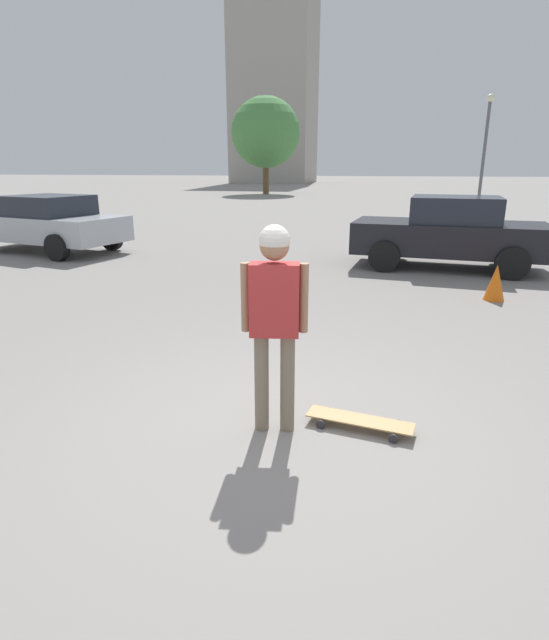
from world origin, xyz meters
TOP-DOWN VIEW (x-y plane):
  - ground_plane at (0.00, 0.00)m, footprint 220.00×220.00m
  - person at (0.00, 0.00)m, footprint 0.26×0.53m
  - skateboard at (0.16, -0.71)m, footprint 0.39×0.93m
  - car_parked_near at (7.70, -2.21)m, footprint 2.23×4.16m
  - car_parked_far at (7.79, 7.71)m, footprint 2.73×4.46m
  - building_block_distant at (64.75, 14.00)m, footprint 11.01×9.77m
  - tree_distant at (36.34, 8.62)m, footprint 5.32×5.32m
  - traffic_cone at (4.99, -2.69)m, footprint 0.34×0.34m
  - lamp_post at (17.55, -4.37)m, footprint 0.28×0.28m

SIDE VIEW (x-z plane):
  - ground_plane at x=0.00m, z-range 0.00..0.00m
  - skateboard at x=0.16m, z-range 0.03..0.12m
  - traffic_cone at x=4.99m, z-range 0.00..0.60m
  - car_parked_far at x=7.79m, z-range 0.02..1.47m
  - car_parked_near at x=7.70m, z-range 0.02..1.56m
  - person at x=0.00m, z-range 0.22..1.96m
  - lamp_post at x=17.55m, z-range 0.47..5.17m
  - tree_distant at x=36.34m, z-range 0.97..8.26m
  - building_block_distant at x=64.75m, z-range 0.00..23.96m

